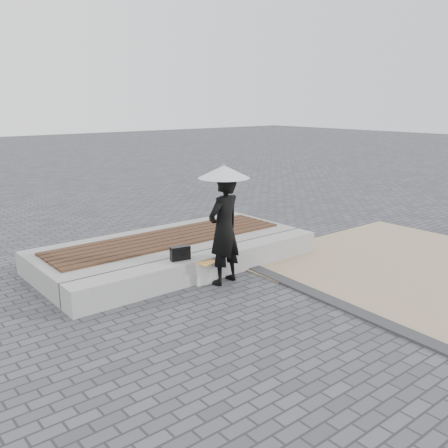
{
  "coord_description": "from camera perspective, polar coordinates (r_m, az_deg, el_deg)",
  "views": [
    {
      "loc": [
        -4.85,
        -4.79,
        2.92
      ],
      "look_at": [
        0.03,
        1.18,
        1.0
      ],
      "focal_mm": 39.56,
      "sensor_mm": 36.0,
      "label": 1
    }
  ],
  "objects": [
    {
      "name": "timber_decking",
      "position": [
        9.35,
        -6.42,
        -1.62
      ],
      "size": [
        4.6,
        1.2,
        0.04
      ],
      "primitive_type": null,
      "color": "#51311E",
      "rests_on": "timber_platform"
    },
    {
      "name": "terrazzo_zone",
      "position": [
        9.58,
        21.64,
        -4.74
      ],
      "size": [
        5.0,
        5.0,
        0.02
      ],
      "primitive_type": "cube",
      "color": "tan",
      "rests_on": "ground"
    },
    {
      "name": "timber_platform",
      "position": [
        9.41,
        -6.39,
        -2.91
      ],
      "size": [
        5.0,
        2.0,
        0.4
      ],
      "primitive_type": "cube",
      "color": "#9D9D98",
      "rests_on": "ground"
    },
    {
      "name": "canvas_tote",
      "position": [
        8.15,
        -2.21,
        -5.65
      ],
      "size": [
        0.37,
        0.21,
        0.37
      ],
      "primitive_type": "cube",
      "rotation": [
        0.0,
        0.0,
        -0.17
      ],
      "color": "white",
      "rests_on": "ground"
    },
    {
      "name": "magazine",
      "position": [
        8.05,
        -2.01,
        -4.46
      ],
      "size": [
        0.36,
        0.29,
        0.01
      ],
      "primitive_type": "cube",
      "rotation": [
        0.0,
        0.0,
        0.17
      ],
      "color": "red",
      "rests_on": "canvas_tote"
    },
    {
      "name": "seating_ledge",
      "position": [
        8.47,
        -1.94,
        -4.76
      ],
      "size": [
        5.0,
        0.45,
        0.4
      ],
      "primitive_type": "cube",
      "color": "#AEAFA9",
      "rests_on": "ground"
    },
    {
      "name": "ground",
      "position": [
        7.42,
        5.69,
        -9.28
      ],
      "size": [
        80.0,
        80.0,
        0.0
      ],
      "primitive_type": "plane",
      "color": "#4C4C51",
      "rests_on": "ground"
    },
    {
      "name": "parasol",
      "position": [
        7.79,
        -0.0,
        6.07
      ],
      "size": [
        0.82,
        0.82,
        1.05
      ],
      "rotation": [
        0.0,
        0.0,
        -0.31
      ],
      "color": "#A6A6AB",
      "rests_on": "ground"
    },
    {
      "name": "woman",
      "position": [
        7.97,
        0.0,
        -0.6
      ],
      "size": [
        0.74,
        0.56,
        1.83
      ],
      "primitive_type": "imported",
      "rotation": [
        0.0,
        0.0,
        3.34
      ],
      "color": "black",
      "rests_on": "ground"
    },
    {
      "name": "handbag",
      "position": [
        8.09,
        -5.08,
        -3.38
      ],
      "size": [
        0.34,
        0.18,
        0.23
      ],
      "primitive_type": "cube",
      "rotation": [
        0.0,
        0.0,
        -0.2
      ],
      "color": "black",
      "rests_on": "seating_ledge"
    },
    {
      "name": "edging_band",
      "position": [
        7.63,
        12.43,
        -8.73
      ],
      "size": [
        0.61,
        5.2,
        0.04
      ],
      "primitive_type": "cube",
      "rotation": [
        0.0,
        0.0,
        -0.07
      ],
      "color": "#323235",
      "rests_on": "ground"
    }
  ]
}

